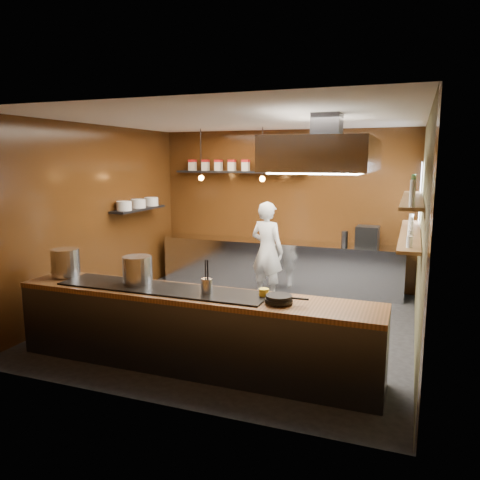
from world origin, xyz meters
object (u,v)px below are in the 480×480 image
at_px(stockpot_small, 137,270).
at_px(chef, 267,251).
at_px(extractor_hood, 326,154).
at_px(stockpot_large, 65,262).
at_px(espresso_machine, 367,237).

bearing_deg(stockpot_small, chef, 75.29).
bearing_deg(extractor_hood, stockpot_small, -151.38).
bearing_deg(stockpot_large, extractor_hood, 19.41).
bearing_deg(stockpot_large, espresso_machine, 45.98).
relative_size(extractor_hood, espresso_machine, 5.22).
bearing_deg(chef, espresso_machine, -140.07).
distance_m(stockpot_large, chef, 3.46).
xyz_separation_m(stockpot_large, stockpot_small, (1.10, -0.01, -0.01)).
bearing_deg(espresso_machine, stockpot_large, -131.89).
xyz_separation_m(extractor_hood, chef, (-1.30, 1.79, -1.64)).
height_order(stockpot_small, chef, chef).
distance_m(extractor_hood, espresso_machine, 2.89).
bearing_deg(chef, stockpot_large, 73.51).
distance_m(extractor_hood, stockpot_large, 3.63).
distance_m(stockpot_large, stockpot_small, 1.10).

